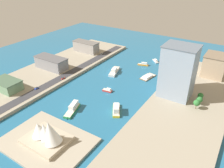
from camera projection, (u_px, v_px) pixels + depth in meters
ground_plane at (110, 88)px, 238.92m from camera, size 440.00×440.00×0.00m
quay_west at (185, 110)px, 199.34m from camera, size 70.00×240.00×3.17m
quay_east at (55, 69)px, 276.98m from camera, size 70.00×240.00×3.17m
peninsula_point at (47, 142)px, 164.35m from camera, size 66.14×48.86×2.00m
road_strip at (70, 73)px, 264.22m from camera, size 10.88×228.00×0.15m
ferry_white_commuter at (114, 71)px, 270.74m from camera, size 14.86×28.95×6.26m
tugboat_red at (107, 90)px, 231.27m from camera, size 11.60×5.81×3.69m
yacht_sleek_gray at (156, 61)px, 301.38m from camera, size 12.66×12.60×3.83m
water_taxi_orange at (143, 64)px, 290.19m from camera, size 14.72×7.00×4.49m
ferry_green_doubledeck at (73, 108)px, 200.37m from camera, size 13.35×24.98×6.42m
barge_flat_brown at (148, 77)px, 259.48m from camera, size 13.25×22.53×2.77m
ferry_yellow_fast at (116, 109)px, 198.03m from camera, size 15.86×21.09×7.69m
tower_tall_glass at (178, 72)px, 207.16m from camera, size 31.25×25.90×51.63m
warehouse_low_gray at (51, 63)px, 272.07m from camera, size 42.92×18.08×14.70m
apartment_midrise_tan at (215, 65)px, 252.66m from camera, size 24.82×29.10×25.30m
carpark_squat_concrete at (86, 47)px, 324.20m from camera, size 39.61×15.42×15.48m
terminal_long_green at (7, 85)px, 227.01m from camera, size 30.63×18.90×10.58m
pickup_red at (63, 78)px, 249.67m from camera, size 1.90×4.84×1.45m
van_white at (101, 54)px, 317.26m from camera, size 2.10×4.52×1.58m
hatchback_blue at (36, 88)px, 229.47m from camera, size 1.95×4.42×1.70m
traffic_light_waterfront at (77, 69)px, 263.00m from camera, size 0.36×0.36×6.50m
opera_landmark at (46, 134)px, 159.87m from camera, size 33.00×25.83×21.28m
park_tree_cluster at (199, 100)px, 200.54m from camera, size 6.34×20.30×9.43m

